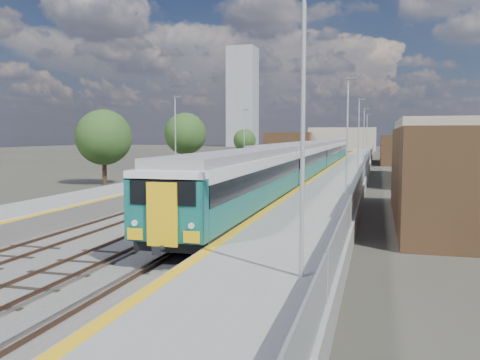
% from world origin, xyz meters
% --- Properties ---
extents(ground, '(320.00, 320.00, 0.00)m').
position_xyz_m(ground, '(0.00, 50.00, 0.00)').
color(ground, '#47443A').
rests_on(ground, ground).
extents(ballast_bed, '(10.50, 155.00, 0.06)m').
position_xyz_m(ballast_bed, '(-2.25, 52.50, 0.03)').
color(ballast_bed, '#565451').
rests_on(ballast_bed, ground).
extents(tracks, '(8.96, 160.00, 0.17)m').
position_xyz_m(tracks, '(-1.65, 54.18, 0.11)').
color(tracks, '#4C3323').
rests_on(tracks, ground).
extents(platform_right, '(4.70, 155.00, 8.52)m').
position_xyz_m(platform_right, '(5.28, 52.49, 0.54)').
color(platform_right, slate).
rests_on(platform_right, ground).
extents(platform_left, '(4.30, 155.00, 8.52)m').
position_xyz_m(platform_left, '(-9.05, 52.49, 0.52)').
color(platform_left, slate).
rests_on(platform_left, ground).
extents(buildings, '(72.00, 185.50, 40.00)m').
position_xyz_m(buildings, '(-18.12, 138.60, 10.70)').
color(buildings, brown).
rests_on(buildings, ground).
extents(green_train, '(3.00, 83.56, 3.31)m').
position_xyz_m(green_train, '(1.50, 46.23, 2.33)').
color(green_train, black).
rests_on(green_train, ground).
extents(red_train, '(2.67, 54.22, 3.37)m').
position_xyz_m(red_train, '(-5.50, 73.57, 1.99)').
color(red_train, black).
rests_on(red_train, ground).
extents(tree_a, '(5.37, 5.37, 7.27)m').
position_xyz_m(tree_a, '(-17.02, 32.53, 4.58)').
color(tree_a, '#382619').
rests_on(tree_a, ground).
extents(tree_b, '(5.83, 5.83, 7.91)m').
position_xyz_m(tree_b, '(-17.49, 55.26, 4.98)').
color(tree_b, '#382619').
rests_on(tree_b, ground).
extents(tree_c, '(4.40, 4.40, 5.97)m').
position_xyz_m(tree_c, '(-16.50, 84.28, 3.75)').
color(tree_c, '#382619').
rests_on(tree_c, ground).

